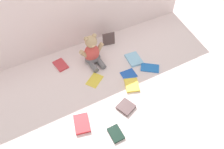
# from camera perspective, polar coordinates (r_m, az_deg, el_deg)

# --- Properties ---
(ground_plane) EXTENTS (3.20, 3.20, 0.00)m
(ground_plane) POSITION_cam_1_polar(r_m,az_deg,el_deg) (1.56, -1.40, 0.25)
(ground_plane) COLOR silver
(backdrop_drape) EXTENTS (1.82, 0.03, 0.57)m
(backdrop_drape) POSITION_cam_1_polar(r_m,az_deg,el_deg) (1.65, -8.27, 16.20)
(backdrop_drape) COLOR silver
(backdrop_drape) RESTS_ON ground_plane
(teddy_bear) EXTENTS (0.20, 0.18, 0.24)m
(teddy_bear) POSITION_cam_1_polar(r_m,az_deg,el_deg) (1.59, -5.23, 5.81)
(teddy_bear) COLOR #D84C47
(teddy_bear) RESTS_ON ground_plane
(book_case_0) EXTENTS (0.11, 0.09, 0.01)m
(book_case_0) POSITION_cam_1_polar(r_m,az_deg,el_deg) (1.56, 4.43, 0.04)
(book_case_0) COLOR #1E50B4
(book_case_0) RESTS_ON ground_plane
(book_case_1) EXTENTS (0.15, 0.14, 0.01)m
(book_case_1) POSITION_cam_1_polar(r_m,az_deg,el_deg) (1.62, 9.98, 1.74)
(book_case_1) COLOR blue
(book_case_1) RESTS_ON ground_plane
(book_case_2) EXTENTS (0.10, 0.13, 0.01)m
(book_case_2) POSITION_cam_1_polar(r_m,az_deg,el_deg) (1.66, -13.42, 2.49)
(book_case_2) COLOR #BF373E
(book_case_2) RESTS_ON ground_plane
(book_case_3) EXTENTS (0.13, 0.14, 0.02)m
(book_case_3) POSITION_cam_1_polar(r_m,az_deg,el_deg) (1.49, 5.26, -2.79)
(book_case_3) COLOR yellow
(book_case_3) RESTS_ON ground_plane
(book_case_4) EXTENTS (0.12, 0.14, 0.02)m
(book_case_4) POSITION_cam_1_polar(r_m,az_deg,el_deg) (1.34, -7.97, -12.70)
(book_case_4) COLOR red
(book_case_4) RESTS_ON ground_plane
(book_case_5) EXTENTS (0.11, 0.14, 0.02)m
(book_case_5) POSITION_cam_1_polar(r_m,az_deg,el_deg) (1.66, 5.80, 4.04)
(book_case_5) COLOR #84BFE5
(book_case_5) RESTS_ON ground_plane
(book_case_6) EXTENTS (0.10, 0.04, 0.11)m
(book_case_6) POSITION_cam_1_polar(r_m,az_deg,el_deg) (1.75, -0.89, 9.38)
(book_case_6) COLOR #51403F
(book_case_6) RESTS_ON ground_plane
(book_case_7) EXTENTS (0.07, 0.10, 0.01)m
(book_case_7) POSITION_cam_1_polar(r_m,az_deg,el_deg) (1.30, 1.02, -15.33)
(book_case_7) COLOR black
(book_case_7) RESTS_ON ground_plane
(book_case_8) EXTENTS (0.15, 0.14, 0.01)m
(book_case_8) POSITION_cam_1_polar(r_m,az_deg,el_deg) (1.52, -4.61, -1.48)
(book_case_8) COLOR gold
(book_case_8) RESTS_ON ground_plane
(book_case_9) EXTENTS (0.12, 0.12, 0.02)m
(book_case_9) POSITION_cam_1_polar(r_m,az_deg,el_deg) (1.39, 3.69, -8.53)
(book_case_9) COLOR brown
(book_case_9) RESTS_ON ground_plane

